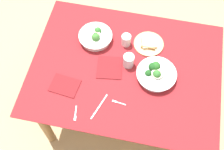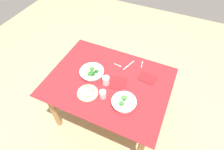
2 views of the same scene
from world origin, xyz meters
TOP-DOWN VIEW (x-y plane):
  - ground_plane at (0.00, 0.00)m, footprint 6.00×6.00m
  - dining_table at (0.00, 0.00)m, footprint 1.31×1.00m
  - broccoli_bowl_far at (-0.26, 0.20)m, footprint 0.24×0.24m
  - broccoli_bowl_near at (0.21, -0.02)m, footprint 0.27×0.27m
  - bread_side_plate at (0.13, 0.23)m, footprint 0.22×0.22m
  - water_glass_center at (-0.04, 0.20)m, footprint 0.07×0.07m
  - water_glass_side at (0.01, 0.04)m, footprint 0.08×0.08m
  - fork_by_far_bowl at (-0.25, -0.40)m, footprint 0.03×0.10m
  - fork_by_near_bowl at (0.00, -0.26)m, footprint 0.09×0.02m
  - table_knife_left at (-0.11, -0.32)m, footprint 0.07×0.19m
  - napkin_folded_upper at (-0.37, -0.22)m, footprint 0.20×0.16m
  - napkin_folded_lower at (-0.11, -0.02)m, footprint 0.19×0.20m

SIDE VIEW (x-z plane):
  - ground_plane at x=0.00m, z-range 0.00..0.00m
  - dining_table at x=0.00m, z-range 0.25..0.98m
  - table_knife_left at x=-0.11m, z-range 0.72..0.73m
  - fork_by_far_bowl at x=-0.25m, z-range 0.72..0.73m
  - fork_by_near_bowl at x=0.00m, z-range 0.72..0.73m
  - napkin_folded_upper at x=-0.37m, z-range 0.72..0.73m
  - napkin_folded_lower at x=-0.11m, z-range 0.72..0.73m
  - bread_side_plate at x=0.13m, z-range 0.72..0.75m
  - broccoli_bowl_far at x=-0.26m, z-range 0.71..0.80m
  - broccoli_bowl_near at x=0.21m, z-range 0.71..0.80m
  - water_glass_center at x=-0.04m, z-range 0.72..0.81m
  - water_glass_side at x=0.01m, z-range 0.72..0.82m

